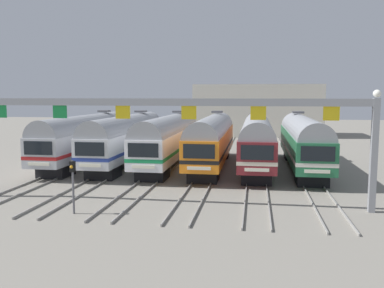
{
  "coord_description": "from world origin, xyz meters",
  "views": [
    {
      "loc": [
        5.97,
        -37.96,
        6.66
      ],
      "look_at": [
        0.38,
        -1.39,
        2.3
      ],
      "focal_mm": 38.89,
      "sensor_mm": 36.0,
      "label": 1
    }
  ],
  "objects_px": {
    "commuter_train_stainless": "(86,136)",
    "yard_signal_mast": "(73,177)",
    "commuter_train_maroon": "(257,139)",
    "commuter_train_white": "(169,138)",
    "commuter_train_green": "(303,140)",
    "commuter_train_silver": "(127,137)",
    "commuter_train_orange": "(212,138)",
    "catenary_gantry": "(156,117)"
  },
  "relations": [
    {
      "from": "commuter_train_stainless",
      "to": "yard_signal_mast",
      "type": "relative_size",
      "value": 5.92
    },
    {
      "from": "commuter_train_stainless",
      "to": "commuter_train_silver",
      "type": "distance_m",
      "value": 4.09
    },
    {
      "from": "commuter_train_maroon",
      "to": "commuter_train_green",
      "type": "bearing_deg",
      "value": 0.06
    },
    {
      "from": "commuter_train_stainless",
      "to": "commuter_train_orange",
      "type": "relative_size",
      "value": 1.0
    },
    {
      "from": "catenary_gantry",
      "to": "commuter_train_white",
      "type": "bearing_deg",
      "value": 98.61
    },
    {
      "from": "commuter_train_stainless",
      "to": "commuter_train_maroon",
      "type": "height_order",
      "value": "commuter_train_stainless"
    },
    {
      "from": "commuter_train_maroon",
      "to": "commuter_train_white",
      "type": "bearing_deg",
      "value": 179.97
    },
    {
      "from": "commuter_train_green",
      "to": "commuter_train_maroon",
      "type": "bearing_deg",
      "value": -179.94
    },
    {
      "from": "commuter_train_white",
      "to": "commuter_train_orange",
      "type": "relative_size",
      "value": 1.0
    },
    {
      "from": "commuter_train_maroon",
      "to": "catenary_gantry",
      "type": "relative_size",
      "value": 0.7
    },
    {
      "from": "commuter_train_orange",
      "to": "commuter_train_green",
      "type": "height_order",
      "value": "same"
    },
    {
      "from": "commuter_train_maroon",
      "to": "commuter_train_green",
      "type": "xyz_separation_m",
      "value": [
        4.09,
        0.0,
        0.0
      ]
    },
    {
      "from": "commuter_train_stainless",
      "to": "commuter_train_orange",
      "type": "distance_m",
      "value": 12.26
    },
    {
      "from": "catenary_gantry",
      "to": "yard_signal_mast",
      "type": "height_order",
      "value": "catenary_gantry"
    },
    {
      "from": "commuter_train_orange",
      "to": "commuter_train_maroon",
      "type": "height_order",
      "value": "commuter_train_orange"
    },
    {
      "from": "commuter_train_green",
      "to": "yard_signal_mast",
      "type": "bearing_deg",
      "value": -131.13
    },
    {
      "from": "commuter_train_white",
      "to": "commuter_train_green",
      "type": "bearing_deg",
      "value": 0.0
    },
    {
      "from": "commuter_train_silver",
      "to": "commuter_train_maroon",
      "type": "xyz_separation_m",
      "value": [
        12.26,
        -0.0,
        -0.0
      ]
    },
    {
      "from": "commuter_train_white",
      "to": "commuter_train_orange",
      "type": "distance_m",
      "value": 4.09
    },
    {
      "from": "commuter_train_white",
      "to": "commuter_train_maroon",
      "type": "height_order",
      "value": "commuter_train_white"
    },
    {
      "from": "commuter_train_silver",
      "to": "commuter_train_orange",
      "type": "relative_size",
      "value": 1.0
    },
    {
      "from": "commuter_train_green",
      "to": "yard_signal_mast",
      "type": "relative_size",
      "value": 5.92
    },
    {
      "from": "commuter_train_silver",
      "to": "catenary_gantry",
      "type": "height_order",
      "value": "catenary_gantry"
    },
    {
      "from": "commuter_train_green",
      "to": "catenary_gantry",
      "type": "relative_size",
      "value": 0.7
    },
    {
      "from": "commuter_train_green",
      "to": "commuter_train_white",
      "type": "bearing_deg",
      "value": 180.0
    },
    {
      "from": "commuter_train_maroon",
      "to": "commuter_train_stainless",
      "type": "bearing_deg",
      "value": 179.98
    },
    {
      "from": "commuter_train_silver",
      "to": "commuter_train_white",
      "type": "bearing_deg",
      "value": 0.0
    },
    {
      "from": "commuter_train_silver",
      "to": "yard_signal_mast",
      "type": "xyz_separation_m",
      "value": [
        2.04,
        -16.38,
        -0.56
      ]
    },
    {
      "from": "commuter_train_maroon",
      "to": "commuter_train_green",
      "type": "height_order",
      "value": "commuter_train_green"
    },
    {
      "from": "commuter_train_silver",
      "to": "commuter_train_maroon",
      "type": "relative_size",
      "value": 1.0
    },
    {
      "from": "commuter_train_maroon",
      "to": "catenary_gantry",
      "type": "distance_m",
      "value": 15.06
    },
    {
      "from": "catenary_gantry",
      "to": "commuter_train_silver",
      "type": "bearing_deg",
      "value": 114.42
    },
    {
      "from": "commuter_train_stainless",
      "to": "commuter_train_white",
      "type": "relative_size",
      "value": 1.0
    },
    {
      "from": "commuter_train_white",
      "to": "commuter_train_silver",
      "type": "bearing_deg",
      "value": 180.0
    },
    {
      "from": "commuter_train_silver",
      "to": "commuter_train_green",
      "type": "height_order",
      "value": "same"
    },
    {
      "from": "commuter_train_silver",
      "to": "commuter_train_green",
      "type": "bearing_deg",
      "value": 0.0
    },
    {
      "from": "commuter_train_orange",
      "to": "yard_signal_mast",
      "type": "relative_size",
      "value": 5.92
    },
    {
      "from": "commuter_train_stainless",
      "to": "catenary_gantry",
      "type": "distance_m",
      "value": 17.14
    },
    {
      "from": "commuter_train_white",
      "to": "commuter_train_orange",
      "type": "bearing_deg",
      "value": 0.0
    },
    {
      "from": "commuter_train_stainless",
      "to": "commuter_train_white",
      "type": "xyz_separation_m",
      "value": [
        8.17,
        0.0,
        0.0
      ]
    },
    {
      "from": "commuter_train_white",
      "to": "commuter_train_green",
      "type": "relative_size",
      "value": 1.0
    },
    {
      "from": "commuter_train_orange",
      "to": "catenary_gantry",
      "type": "height_order",
      "value": "catenary_gantry"
    }
  ]
}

